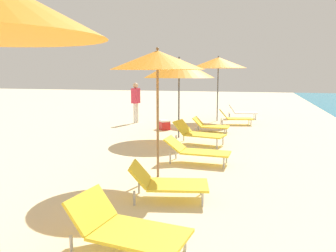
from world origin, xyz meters
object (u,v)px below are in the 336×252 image
(umbrella_fourth, at_px, (179,68))
(cooler_box, at_px, (164,125))
(lounger_fourth_shoreside, at_px, (210,125))
(person_walking_mid, at_px, (136,99))
(umbrella_farthest, at_px, (218,63))
(lounger_second_shoreside, at_px, (125,227))
(lounger_fourth_inland, at_px, (198,133))
(lounger_third_inland, at_px, (167,182))
(lounger_farthest_shoreside, at_px, (241,112))
(umbrella_third, at_px, (157,60))
(lounger_farthest_inland, at_px, (235,118))
(lounger_third_shoreside, at_px, (196,150))

(umbrella_fourth, relative_size, cooler_box, 4.46)
(lounger_fourth_shoreside, distance_m, person_walking_mid, 3.68)
(umbrella_fourth, relative_size, umbrella_farthest, 0.92)
(lounger_second_shoreside, height_order, lounger_fourth_inland, lounger_fourth_inland)
(person_walking_mid, bearing_deg, lounger_third_inland, -51.60)
(lounger_second_shoreside, bearing_deg, lounger_third_inland, 97.07)
(lounger_third_inland, xyz_separation_m, lounger_farthest_shoreside, (0.67, 10.63, 0.01))
(lounger_second_shoreside, bearing_deg, cooler_box, 110.59)
(umbrella_farthest, xyz_separation_m, person_walking_mid, (-3.20, -1.49, -1.48))
(umbrella_third, relative_size, lounger_fourth_inland, 1.65)
(lounger_second_shoreside, distance_m, person_walking_mid, 10.38)
(lounger_fourth_inland, bearing_deg, cooler_box, 137.38)
(lounger_third_inland, relative_size, lounger_fourth_shoreside, 1.09)
(umbrella_fourth, xyz_separation_m, lounger_farthest_shoreside, (1.71, 5.30, -1.90))
(umbrella_farthest, relative_size, lounger_farthest_inland, 1.97)
(umbrella_farthest, bearing_deg, lounger_second_shoreside, -88.57)
(lounger_third_shoreside, bearing_deg, lounger_fourth_inland, 101.43)
(person_walking_mid, relative_size, cooler_box, 2.90)
(lounger_fourth_inland, bearing_deg, person_walking_mid, 143.42)
(umbrella_third, distance_m, lounger_third_inland, 2.36)
(lounger_farthest_inland, height_order, person_walking_mid, person_walking_mid)
(lounger_fourth_shoreside, bearing_deg, cooler_box, 177.49)
(umbrella_third, distance_m, umbrella_fourth, 4.22)
(umbrella_fourth, height_order, lounger_farthest_shoreside, umbrella_fourth)
(cooler_box, bearing_deg, umbrella_farthest, 59.76)
(lounger_fourth_inland, height_order, person_walking_mid, person_walking_mid)
(lounger_fourth_inland, xyz_separation_m, umbrella_farthest, (-0.05, 5.09, 2.15))
(umbrella_fourth, bearing_deg, person_walking_mid, 132.39)
(lounger_second_shoreside, xyz_separation_m, lounger_fourth_inland, (-0.23, 6.15, 0.04))
(lounger_farthest_inland, xyz_separation_m, cooler_box, (-2.45, -1.87, -0.11))
(umbrella_third, bearing_deg, cooler_box, 104.43)
(lounger_farthest_inland, relative_size, person_walking_mid, 0.85)
(lounger_fourth_shoreside, xyz_separation_m, umbrella_farthest, (-0.10, 2.91, 2.25))
(umbrella_farthest, height_order, lounger_farthest_inland, umbrella_farthest)
(lounger_second_shoreside, height_order, lounger_farthest_shoreside, lounger_farthest_shoreside)
(umbrella_farthest, relative_size, lounger_farthest_shoreside, 2.00)
(lounger_fourth_shoreside, xyz_separation_m, lounger_farthest_shoreside, (0.88, 4.03, 0.07))
(umbrella_farthest, distance_m, person_walking_mid, 3.83)
(umbrella_third, xyz_separation_m, lounger_fourth_shoreside, (0.28, 5.46, -2.06))
(lounger_third_shoreside, relative_size, umbrella_fourth, 0.59)
(lounger_second_shoreside, xyz_separation_m, lounger_farthest_shoreside, (0.69, 12.36, 0.00))
(lounger_second_shoreside, xyz_separation_m, umbrella_fourth, (-1.02, 7.06, 1.90))
(lounger_third_shoreside, distance_m, lounger_third_inland, 2.37)
(lounger_farthest_inland, height_order, cooler_box, lounger_farthest_inland)
(lounger_third_inland, bearing_deg, umbrella_third, 101.36)
(umbrella_fourth, bearing_deg, lounger_third_inland, -78.92)
(umbrella_third, bearing_deg, umbrella_fourth, 97.50)
(person_walking_mid, bearing_deg, lounger_fourth_inland, -33.15)
(lounger_third_inland, distance_m, lounger_farthest_inland, 8.61)
(lounger_third_shoreside, bearing_deg, lounger_fourth_shoreside, 96.25)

